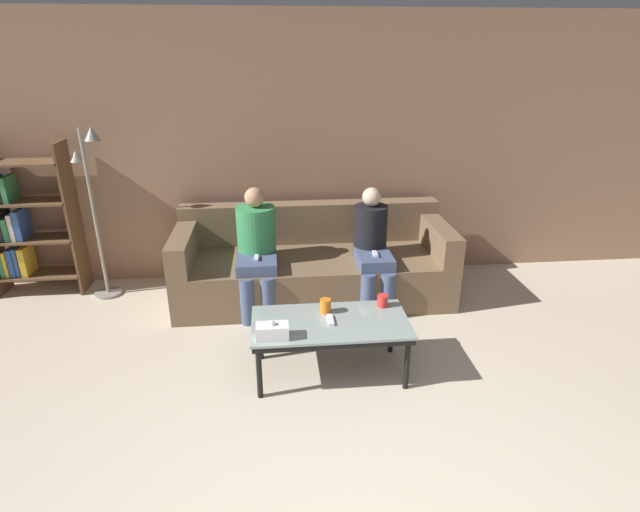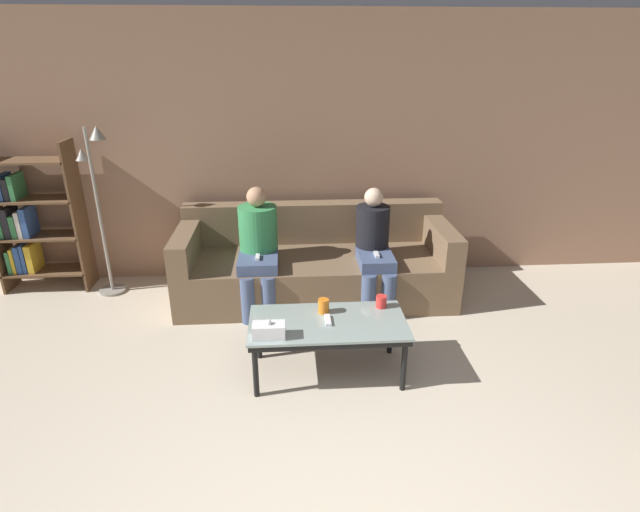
{
  "view_description": "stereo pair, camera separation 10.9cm",
  "coord_description": "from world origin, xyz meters",
  "views": [
    {
      "loc": [
        -0.36,
        -1.36,
        2.23
      ],
      "look_at": [
        0.0,
        2.37,
        0.68
      ],
      "focal_mm": 28.0,
      "sensor_mm": 36.0,
      "label": 1
    },
    {
      "loc": [
        -0.25,
        -1.37,
        2.23
      ],
      "look_at": [
        0.0,
        2.37,
        0.68
      ],
      "focal_mm": 28.0,
      "sensor_mm": 36.0,
      "label": 2
    }
  ],
  "objects": [
    {
      "name": "cup_near_left",
      "position": [
        0.43,
        1.92,
        0.48
      ],
      "size": [
        0.08,
        0.08,
        0.09
      ],
      "color": "red",
      "rests_on": "coffee_table"
    },
    {
      "name": "bookshelf",
      "position": [
        -2.76,
        3.39,
        0.7
      ],
      "size": [
        0.81,
        0.32,
        1.47
      ],
      "color": "brown",
      "rests_on": "ground_plane"
    },
    {
      "name": "coffee_table",
      "position": [
        0.01,
        1.74,
        0.39
      ],
      "size": [
        1.13,
        0.57,
        0.44
      ],
      "color": "#8C9E99",
      "rests_on": "ground_plane"
    },
    {
      "name": "game_remote",
      "position": [
        0.01,
        1.74,
        0.45
      ],
      "size": [
        0.04,
        0.15,
        0.02
      ],
      "color": "white",
      "rests_on": "coffee_table"
    },
    {
      "name": "seated_person_mid_left",
      "position": [
        0.53,
        2.83,
        0.58
      ],
      "size": [
        0.31,
        0.66,
        1.09
      ],
      "color": "#47567A",
      "rests_on": "ground_plane"
    },
    {
      "name": "tissue_box",
      "position": [
        -0.4,
        1.55,
        0.49
      ],
      "size": [
        0.22,
        0.12,
        0.13
      ],
      "color": "white",
      "rests_on": "coffee_table"
    },
    {
      "name": "seated_person_left_end",
      "position": [
        -0.53,
        2.86,
        0.6
      ],
      "size": [
        0.35,
        0.66,
        1.12
      ],
      "color": "#47567A",
      "rests_on": "ground_plane"
    },
    {
      "name": "couch",
      "position": [
        0.0,
        3.06,
        0.3
      ],
      "size": [
        2.57,
        0.98,
        0.83
      ],
      "color": "brown",
      "rests_on": "ground_plane"
    },
    {
      "name": "cup_near_right",
      "position": [
        -0.01,
        1.87,
        0.49
      ],
      "size": [
        0.08,
        0.08,
        0.11
      ],
      "color": "orange",
      "rests_on": "coffee_table"
    },
    {
      "name": "standing_lamp",
      "position": [
        -2.0,
        3.25,
        0.99
      ],
      "size": [
        0.31,
        0.26,
        1.62
      ],
      "color": "gray",
      "rests_on": "ground_plane"
    },
    {
      "name": "wall_back",
      "position": [
        0.0,
        3.62,
        1.3
      ],
      "size": [
        12.0,
        0.06,
        2.6
      ],
      "color": "#9E755B",
      "rests_on": "ground_plane"
    }
  ]
}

